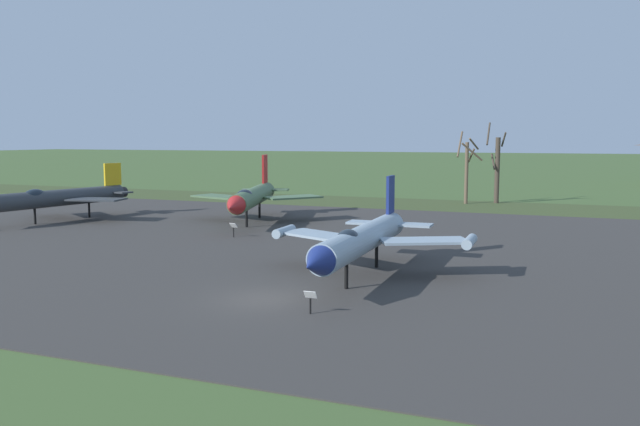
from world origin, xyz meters
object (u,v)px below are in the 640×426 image
object	(u,v)px
jet_fighter_front_left	(57,198)
info_placard_front_right	(310,300)
jet_fighter_front_right	(362,239)
info_placard_rear_left	(234,228)
jet_fighter_rear_left	(252,197)

from	to	relation	value
jet_fighter_front_left	info_placard_front_right	bearing A→B (deg)	-31.34
info_placard_front_right	jet_fighter_front_right	bearing A→B (deg)	91.17
info_placard_front_right	info_placard_rear_left	world-z (taller)	info_placard_rear_left
info_placard_front_right	info_placard_rear_left	distance (m)	21.23
jet_fighter_front_left	info_placard_rear_left	world-z (taller)	jet_fighter_front_left
info_placard_front_right	jet_fighter_rear_left	distance (m)	28.70
jet_fighter_front_right	jet_fighter_front_left	bearing A→B (deg)	159.12
jet_fighter_front_right	info_placard_rear_left	xyz separation A→B (m)	(-12.81, 9.61, -1.37)
jet_fighter_front_left	info_placard_front_right	world-z (taller)	jet_fighter_front_left
jet_fighter_front_left	info_placard_rear_left	bearing A→B (deg)	-7.21
jet_fighter_front_right	info_placard_rear_left	world-z (taller)	jet_fighter_front_right
jet_fighter_rear_left	info_placard_rear_left	xyz separation A→B (m)	(2.35, -7.40, -1.59)
info_placard_front_right	jet_fighter_rear_left	world-z (taller)	jet_fighter_rear_left
jet_fighter_rear_left	info_placard_rear_left	distance (m)	7.93
jet_fighter_front_left	jet_fighter_rear_left	bearing A→B (deg)	17.40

